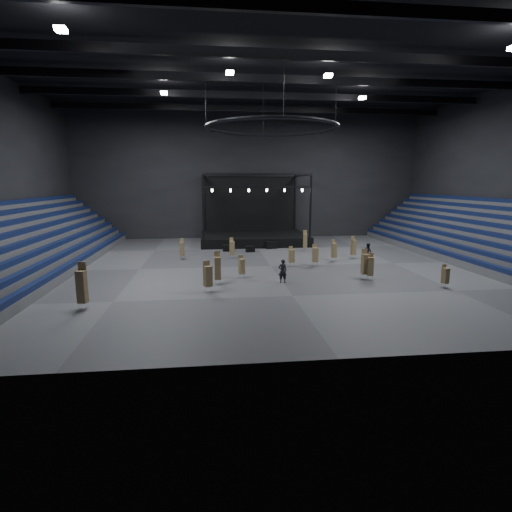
{
  "coord_description": "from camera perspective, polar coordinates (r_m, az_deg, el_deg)",
  "views": [
    {
      "loc": [
        -5.75,
        -37.72,
        8.04
      ],
      "look_at": [
        -1.69,
        -2.0,
        1.4
      ],
      "focal_mm": 28.0,
      "sensor_mm": 36.0,
      "label": 1
    }
  ],
  "objects": [
    {
      "name": "chair_stack_13",
      "position": [
        34.07,
        25.43,
        -2.5
      ],
      "size": [
        0.54,
        0.54,
        1.85
      ],
      "rotation": [
        0.0,
        0.0,
        0.3
      ],
      "color": "silver",
      "rests_on": "floor"
    },
    {
      "name": "flight_case_mid",
      "position": [
        46.83,
        -0.82,
        1.01
      ],
      "size": [
        1.1,
        0.65,
        0.7
      ],
      "primitive_type": "cube",
      "rotation": [
        0.0,
        0.0,
        0.12
      ],
      "color": "black",
      "rests_on": "floor"
    },
    {
      "name": "chair_stack_8",
      "position": [
        34.52,
        16.03,
        -1.38
      ],
      "size": [
        0.57,
        0.57,
        2.29
      ],
      "rotation": [
        0.0,
        0.0,
        -0.25
      ],
      "color": "silver",
      "rests_on": "floor"
    },
    {
      "name": "chair_stack_0",
      "position": [
        29.73,
        -6.9,
        -2.8
      ],
      "size": [
        0.72,
        0.72,
        2.35
      ],
      "rotation": [
        0.0,
        0.0,
        0.43
      ],
      "color": "silver",
      "rests_on": "floor"
    },
    {
      "name": "crew_member",
      "position": [
        42.97,
        15.7,
        0.55
      ],
      "size": [
        0.84,
        1.01,
        1.87
      ],
      "primitive_type": "imported",
      "rotation": [
        0.0,
        0.0,
        1.73
      ],
      "color": "black",
      "rests_on": "floor"
    },
    {
      "name": "chair_stack_12",
      "position": [
        27.79,
        -23.61,
        -3.92
      ],
      "size": [
        0.62,
        0.62,
        3.07
      ],
      "rotation": [
        0.0,
        0.0,
        -0.17
      ],
      "color": "silver",
      "rests_on": "floor"
    },
    {
      "name": "flight_case_left",
      "position": [
        47.36,
        -4.03,
        1.14
      ],
      "size": [
        1.22,
        0.73,
        0.77
      ],
      "primitive_type": "cube",
      "rotation": [
        0.0,
        0.0,
        -0.14
      ],
      "color": "black",
      "rests_on": "floor"
    },
    {
      "name": "man_center",
      "position": [
        32.43,
        3.82,
        -2.16
      ],
      "size": [
        0.74,
        0.52,
        1.93
      ],
      "primitive_type": "imported",
      "rotation": [
        0.0,
        0.0,
        3.22
      ],
      "color": "black",
      "rests_on": "floor"
    },
    {
      "name": "flight_case_right",
      "position": [
        49.25,
        2.23,
        1.59
      ],
      "size": [
        1.48,
        1.01,
        0.9
      ],
      "primitive_type": "cube",
      "rotation": [
        0.0,
        0.0,
        0.26
      ],
      "color": "black",
      "rests_on": "floor"
    },
    {
      "name": "bleachers_left",
      "position": [
        41.92,
        -30.6,
        0.34
      ],
      "size": [
        7.2,
        40.0,
        6.4
      ],
      "color": "#4C4C4E",
      "rests_on": "floor"
    },
    {
      "name": "chair_stack_3",
      "position": [
        31.93,
        -5.51,
        -1.66
      ],
      "size": [
        0.51,
        0.51,
        2.66
      ],
      "rotation": [
        0.0,
        0.0,
        0.06
      ],
      "color": "silver",
      "rests_on": "floor"
    },
    {
      "name": "truss_ring",
      "position": [
        38.48,
        2.27,
        17.87
      ],
      "size": [
        12.3,
        12.3,
        5.15
      ],
      "color": "black",
      "rests_on": "ceiling"
    },
    {
      "name": "chair_stack_2",
      "position": [
        39.13,
        8.45,
        0.21
      ],
      "size": [
        0.54,
        0.54,
        2.16
      ],
      "rotation": [
        0.0,
        0.0,
        0.12
      ],
      "color": "silver",
      "rests_on": "floor"
    },
    {
      "name": "wall_back",
      "position": [
        59.01,
        -0.92,
        11.39
      ],
      "size": [
        50.0,
        0.2,
        18.0
      ],
      "primitive_type": "cube",
      "color": "black",
      "rests_on": "ground"
    },
    {
      "name": "chair_stack_1",
      "position": [
        33.97,
        -2.06,
        -1.43
      ],
      "size": [
        0.57,
        0.57,
        1.96
      ],
      "rotation": [
        0.0,
        0.0,
        0.38
      ],
      "color": "silver",
      "rests_on": "floor"
    },
    {
      "name": "stage",
      "position": [
        54.66,
        -0.41,
        3.54
      ],
      "size": [
        14.0,
        10.0,
        9.2
      ],
      "color": "black",
      "rests_on": "floor"
    },
    {
      "name": "wall_front",
      "position": [
        17.71,
        12.83,
        13.32
      ],
      "size": [
        50.0,
        0.2,
        18.0
      ],
      "primitive_type": "cube",
      "color": "black",
      "rests_on": "ground"
    },
    {
      "name": "chair_stack_5",
      "position": [
        44.02,
        13.75,
        1.27
      ],
      "size": [
        0.54,
        0.54,
        2.39
      ],
      "rotation": [
        0.0,
        0.0,
        0.18
      ],
      "color": "silver",
      "rests_on": "floor"
    },
    {
      "name": "chair_stack_10",
      "position": [
        41.9,
        11.1,
        0.84
      ],
      "size": [
        0.58,
        0.58,
        2.27
      ],
      "rotation": [
        0.0,
        0.0,
        0.38
      ],
      "color": "silver",
      "rests_on": "floor"
    },
    {
      "name": "chair_stack_7",
      "position": [
        47.53,
        7.03,
        2.2
      ],
      "size": [
        0.48,
        0.48,
        2.51
      ],
      "rotation": [
        0.0,
        0.0,
        -0.09
      ],
      "color": "silver",
      "rests_on": "floor"
    },
    {
      "name": "ceiling",
      "position": [
        39.43,
        2.32,
        25.09
      ],
      "size": [
        50.0,
        42.0,
        0.2
      ],
      "primitive_type": "cube",
      "color": "black",
      "rests_on": "wall_back"
    },
    {
      "name": "chair_stack_6",
      "position": [
        34.67,
        15.31,
        -1.05
      ],
      "size": [
        0.57,
        0.57,
        2.57
      ],
      "rotation": [
        0.0,
        0.0,
        0.09
      ],
      "color": "silver",
      "rests_on": "floor"
    },
    {
      "name": "floor",
      "position": [
        38.99,
        2.13,
        -1.44
      ],
      "size": [
        50.0,
        50.0,
        0.0
      ],
      "primitive_type": "plane",
      "color": "#47474A",
      "rests_on": "ground"
    },
    {
      "name": "bleachers_right",
      "position": [
        47.81,
        30.47,
        1.43
      ],
      "size": [
        7.2,
        40.0,
        6.4
      ],
      "color": "#4C4C4E",
      "rests_on": "floor"
    },
    {
      "name": "chair_stack_4",
      "position": [
        42.68,
        -3.45,
        1.18
      ],
      "size": [
        0.55,
        0.55,
        2.25
      ],
      "rotation": [
        0.0,
        0.0,
        0.26
      ],
      "color": "silver",
      "rests_on": "floor"
    },
    {
      "name": "roof_girders",
      "position": [
        39.24,
        2.31,
        23.96
      ],
      "size": [
        49.0,
        30.35,
        0.7
      ],
      "color": "black",
      "rests_on": "ceiling"
    },
    {
      "name": "chair_stack_11",
      "position": [
        38.9,
        5.11,
        0.06
      ],
      "size": [
        0.58,
        0.58,
        1.94
      ],
      "rotation": [
        0.0,
        0.0,
        0.4
      ],
      "color": "silver",
      "rests_on": "floor"
    },
    {
      "name": "floodlights",
      "position": [
        35.26,
        3.4,
        24.5
      ],
      "size": [
        28.6,
        16.6,
        0.25
      ],
      "color": "white",
      "rests_on": "roof_girders"
    },
    {
      "name": "chair_stack_9",
      "position": [
        43.06,
        -10.52,
        1.04
      ],
      "size": [
        0.46,
        0.46,
        2.19
      ],
      "rotation": [
        0.0,
        0.0,
        -0.14
      ],
      "color": "silver",
      "rests_on": "floor"
    }
  ]
}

